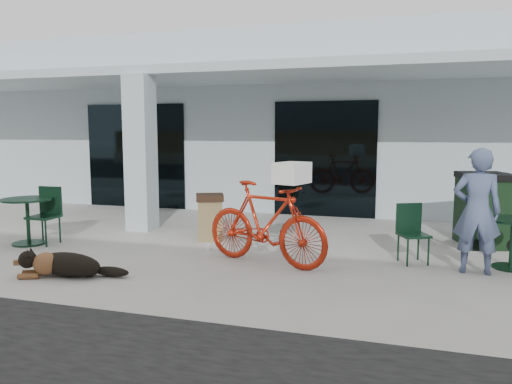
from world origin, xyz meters
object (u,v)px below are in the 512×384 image
(cafe_chair_far_a, at_px, (414,234))
(person, at_px, (477,211))
(cafe_table_near, at_px, (28,221))
(dog, at_px, (68,263))
(trash_receptacle, at_px, (210,217))
(cafe_chair_near, at_px, (43,216))
(wheeled_bin, at_px, (485,209))
(bicycle, at_px, (266,223))
(cafe_table_far, at_px, (512,244))

(cafe_chair_far_a, distance_m, person, 0.99)
(cafe_table_near, bearing_deg, person, 2.83)
(dog, xyz_separation_m, trash_receptacle, (0.98, 2.80, 0.23))
(cafe_chair_near, xyz_separation_m, wheeled_bin, (7.48, 2.23, 0.13))
(bicycle, xyz_separation_m, wheeled_bin, (3.34, 2.36, 0.01))
(cafe_chair_near, relative_size, cafe_table_far, 1.29)
(person, height_order, wheeled_bin, person)
(trash_receptacle, bearing_deg, cafe_chair_near, -155.32)
(cafe_table_far, xyz_separation_m, trash_receptacle, (-4.98, 0.53, 0.05))
(person, distance_m, trash_receptacle, 4.56)
(cafe_chair_near, bearing_deg, wheeled_bin, 15.73)
(cafe_table_far, height_order, cafe_chair_far_a, cafe_chair_far_a)
(bicycle, distance_m, cafe_chair_near, 4.15)
(dog, distance_m, wheeled_bin, 6.93)
(person, bearing_deg, cafe_table_far, -142.86)
(cafe_chair_far_a, xyz_separation_m, wheeled_bin, (1.20, 1.65, 0.19))
(cafe_table_near, bearing_deg, bicycle, -0.61)
(cafe_chair_near, bearing_deg, dog, -43.56)
(cafe_table_far, distance_m, person, 0.86)
(dog, relative_size, trash_receptacle, 1.37)
(cafe_chair_near, distance_m, wheeled_bin, 7.81)
(cafe_table_near, relative_size, cafe_chair_near, 0.87)
(bicycle, bearing_deg, trash_receptacle, 64.41)
(bicycle, relative_size, cafe_table_near, 2.38)
(trash_receptacle, bearing_deg, cafe_chair_far_a, -10.23)
(cafe_table_far, xyz_separation_m, cafe_chair_far_a, (-1.38, -0.12, 0.08))
(cafe_chair_far_a, bearing_deg, dog, 179.77)
(cafe_table_near, distance_m, cafe_chair_far_a, 6.58)
(dog, bearing_deg, trash_receptacle, 47.94)
(cafe_table_far, bearing_deg, bicycle, -166.79)
(cafe_table_far, bearing_deg, cafe_table_near, -174.39)
(cafe_table_near, distance_m, cafe_chair_near, 0.29)
(cafe_table_near, bearing_deg, cafe_table_far, 5.61)
(dog, distance_m, trash_receptacle, 2.97)
(bicycle, bearing_deg, cafe_chair_far_a, -54.32)
(wheeled_bin, bearing_deg, bicycle, -159.31)
(bicycle, bearing_deg, wheeled_bin, -37.41)
(cafe_chair_far_a, distance_m, wheeled_bin, 2.05)
(dog, bearing_deg, cafe_table_far, -1.99)
(dog, height_order, cafe_table_far, cafe_table_far)
(cafe_table_far, bearing_deg, person, -142.84)
(cafe_chair_near, xyz_separation_m, trash_receptacle, (2.68, 1.23, -0.08))
(cafe_table_near, distance_m, wheeled_bin, 8.09)
(cafe_chair_far_a, relative_size, trash_receptacle, 1.06)
(bicycle, bearing_deg, dog, 137.87)
(cafe_table_far, height_order, person, person)
(cafe_table_near, height_order, cafe_table_far, cafe_table_near)
(cafe_chair_near, bearing_deg, cafe_table_far, 4.32)
(bicycle, xyz_separation_m, cafe_table_near, (-4.41, 0.05, -0.22))
(bicycle, height_order, cafe_table_far, bicycle)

